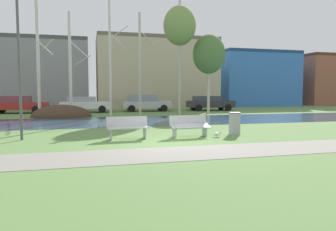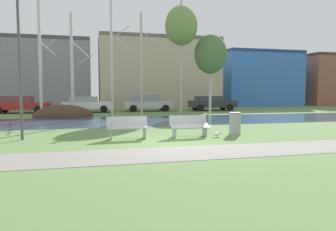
# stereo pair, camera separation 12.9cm
# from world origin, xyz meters

# --- Properties ---
(ground_plane) EXTENTS (120.00, 120.00, 0.00)m
(ground_plane) POSITION_xyz_m (0.00, 10.00, 0.00)
(ground_plane) COLOR #5B7F42
(paved_path_strip) EXTENTS (60.00, 2.13, 0.01)m
(paved_path_strip) POSITION_xyz_m (0.00, -1.95, 0.01)
(paved_path_strip) COLOR gray
(paved_path_strip) RESTS_ON ground
(river_band) EXTENTS (80.00, 6.82, 0.01)m
(river_band) POSITION_xyz_m (0.00, 8.65, 0.00)
(river_band) COLOR #33516B
(river_band) RESTS_ON ground
(soil_mound) EXTENTS (4.31, 3.27, 1.78)m
(soil_mound) POSITION_xyz_m (-4.63, 13.19, 0.00)
(soil_mound) COLOR #423021
(soil_mound) RESTS_ON ground
(bench_left) EXTENTS (1.62, 0.62, 0.87)m
(bench_left) POSITION_xyz_m (-1.26, 1.24, 0.47)
(bench_left) COLOR #B2B5B7
(bench_left) RESTS_ON ground
(bench_right) EXTENTS (1.62, 0.62, 0.87)m
(bench_right) POSITION_xyz_m (1.25, 1.24, 0.47)
(bench_right) COLOR #B2B5B7
(bench_right) RESTS_ON ground
(trash_bin) EXTENTS (0.51, 0.51, 0.95)m
(trash_bin) POSITION_xyz_m (3.36, 1.42, 0.49)
(trash_bin) COLOR #999B9E
(trash_bin) RESTS_ON ground
(seagull) EXTENTS (0.39, 0.14, 0.24)m
(seagull) POSITION_xyz_m (2.32, 0.89, 0.13)
(seagull) COLOR white
(seagull) RESTS_ON ground
(streetlamp) EXTENTS (0.32, 0.32, 6.28)m
(streetlamp) POSITION_xyz_m (-5.21, 2.05, 4.09)
(streetlamp) COLOR #4C4C51
(streetlamp) RESTS_ON ground
(birch_far_left) EXTENTS (1.27, 2.25, 8.99)m
(birch_far_left) POSITION_xyz_m (-6.30, 14.55, 4.53)
(birch_far_left) COLOR beige
(birch_far_left) RESTS_ON ground
(birch_left) EXTENTS (1.62, 2.77, 7.63)m
(birch_left) POSITION_xyz_m (-3.91, 13.23, 3.86)
(birch_left) COLOR beige
(birch_left) RESTS_ON ground
(birch_center_left) EXTENTS (1.48, 2.62, 9.37)m
(birch_center_left) POSITION_xyz_m (-1.04, 13.31, 4.75)
(birch_center_left) COLOR beige
(birch_center_left) RESTS_ON ground
(birch_center) EXTENTS (1.58, 2.46, 8.07)m
(birch_center) POSITION_xyz_m (1.34, 13.92, 4.11)
(birch_center) COLOR #BCB7A8
(birch_center) RESTS_ON ground
(birch_center_right) EXTENTS (2.66, 2.66, 9.25)m
(birch_center_right) POSITION_xyz_m (4.61, 13.96, 7.18)
(birch_center_right) COLOR #BCB7A8
(birch_center_right) RESTS_ON ground
(birch_right) EXTENTS (2.71, 2.71, 6.60)m
(birch_right) POSITION_xyz_m (7.10, 13.76, 4.94)
(birch_right) COLOR #BCB7A8
(birch_right) RESTS_ON ground
(parked_van_nearest_red) EXTENTS (4.79, 2.18, 1.48)m
(parked_van_nearest_red) POSITION_xyz_m (-8.63, 18.18, 0.78)
(parked_van_nearest_red) COLOR maroon
(parked_van_nearest_red) RESTS_ON ground
(parked_sedan_second_white) EXTENTS (4.35, 2.18, 1.42)m
(parked_sedan_second_white) POSITION_xyz_m (-3.03, 17.81, 0.76)
(parked_sedan_second_white) COLOR silver
(parked_sedan_second_white) RESTS_ON ground
(parked_hatch_third_silver) EXTENTS (4.62, 2.14, 1.53)m
(parked_hatch_third_silver) POSITION_xyz_m (2.51, 18.16, 0.80)
(parked_hatch_third_silver) COLOR #B2B5BC
(parked_hatch_third_silver) RESTS_ON ground
(parked_wagon_fourth_dark) EXTENTS (4.59, 2.24, 1.42)m
(parked_wagon_fourth_dark) POSITION_xyz_m (8.85, 17.81, 0.76)
(parked_wagon_fourth_dark) COLOR #282B30
(parked_wagon_fourth_dark) RESTS_ON ground
(building_grey_warehouse) EXTENTS (11.23, 8.16, 7.49)m
(building_grey_warehouse) POSITION_xyz_m (-8.27, 26.56, 3.74)
(building_grey_warehouse) COLOR gray
(building_grey_warehouse) RESTS_ON ground
(building_beige_block) EXTENTS (13.37, 7.01, 7.90)m
(building_beige_block) POSITION_xyz_m (4.94, 24.91, 3.95)
(building_beige_block) COLOR #BCAD8E
(building_beige_block) RESTS_ON ground
(building_blue_store) EXTENTS (10.21, 6.83, 7.05)m
(building_blue_store) POSITION_xyz_m (18.70, 26.76, 3.53)
(building_blue_store) COLOR #3870C6
(building_blue_store) RESTS_ON ground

